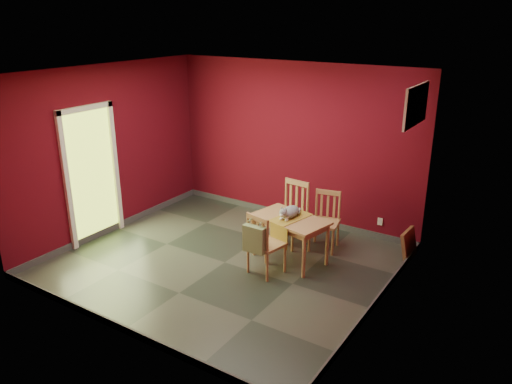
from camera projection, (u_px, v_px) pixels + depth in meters
The scene contains 13 objects.
ground at pixel (225, 262), 7.24m from camera, with size 4.50×4.50×0.00m, color #2D342D.
room_shell at pixel (225, 259), 7.23m from camera, with size 4.50×4.50×4.50m.
doorway at pixel (91, 171), 7.68m from camera, with size 0.06×1.01×2.13m.
window at pixel (416, 105), 6.10m from camera, with size 0.05×0.90×0.50m.
outlet_plate at pixel (380, 222), 7.90m from camera, with size 0.08×0.01×0.12m, color silver.
dining_table at pixel (290, 223), 7.13m from camera, with size 1.17×0.83×0.66m.
table_runner at pixel (287, 224), 7.03m from camera, with size 0.44×0.71×0.33m.
chair_far_left at pixel (291, 212), 7.70m from camera, with size 0.50×0.50×1.00m.
chair_far_right at pixel (325, 220), 7.56m from camera, with size 0.49×0.49×0.89m.
chair_near at pixel (264, 243), 6.79m from camera, with size 0.50×0.50×0.90m.
tote_bag at pixel (254, 239), 6.58m from camera, with size 0.31×0.19×0.44m.
cat at pixel (290, 210), 7.10m from camera, with size 0.23×0.44×0.22m, color slate, non-canonical shape.
picture_frame at pixel (409, 245), 7.30m from camera, with size 0.17×0.44×0.44m.
Camera 1 is at (3.89, -5.19, 3.42)m, focal length 35.00 mm.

